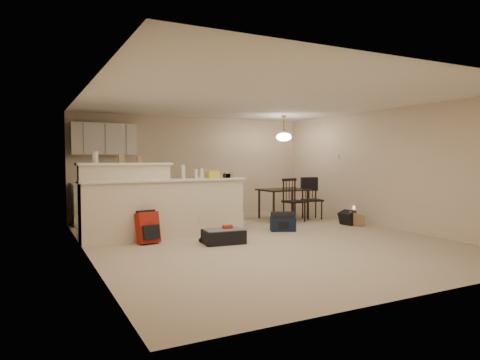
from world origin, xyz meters
TOP-DOWN VIEW (x-y plane):
  - room at (0.00, 0.00)m, footprint 7.00×7.02m
  - breakfast_bar at (-1.76, 0.98)m, footprint 3.08×0.58m
  - upper_cabinets at (-2.20, 3.32)m, footprint 1.40×0.34m
  - kitchen_counter at (-2.00, 3.19)m, footprint 1.80×0.60m
  - thermostat at (2.98, 1.55)m, footprint 0.02×0.12m
  - jar at (-2.71, 1.12)m, footprint 0.10×0.10m
  - cereal_box at (-2.26, 1.12)m, footprint 0.10×0.07m
  - small_box at (-1.94, 1.12)m, footprint 0.08×0.06m
  - bottle_a at (-1.18, 0.90)m, footprint 0.07×0.07m
  - bottle_b at (-0.93, 0.90)m, footprint 0.06×0.06m
  - bag_lump at (-0.58, 0.90)m, footprint 0.22×0.18m
  - pouch at (-0.29, 0.90)m, footprint 0.12×0.10m
  - extra_item_x at (-0.81, 0.90)m, footprint 0.07×0.07m
  - extra_item_y at (-0.26, 0.90)m, footprint 0.14×0.10m
  - dining_table at (1.81, 2.12)m, footprint 1.20×0.84m
  - pendant_lamp at (1.81, 2.12)m, footprint 0.36×0.36m
  - dining_chair_near at (1.74, 1.54)m, footprint 0.49×0.47m
  - dining_chair_far at (2.35, 1.68)m, footprint 0.50×0.49m
  - suitcase at (-0.77, 0.01)m, footprint 0.73×0.51m
  - red_backpack at (-1.94, 0.61)m, footprint 0.39×0.27m
  - navy_duffel at (0.83, 0.61)m, footprint 0.56×0.45m
  - black_daypack at (2.52, 0.61)m, footprint 0.28×0.36m
  - cardboard_sheet at (2.55, 0.39)m, footprint 0.16×0.34m

SIDE VIEW (x-z plane):
  - suitcase at x=-0.77m, z-range 0.00..0.23m
  - navy_duffel at x=0.83m, z-range 0.00..0.27m
  - cardboard_sheet at x=2.55m, z-range 0.00..0.28m
  - black_daypack at x=2.52m, z-range 0.00..0.30m
  - red_backpack at x=-1.94m, z-range 0.00..0.54m
  - kitchen_counter at x=-2.00m, z-range 0.00..0.90m
  - dining_chair_far at x=2.35m, z-range 0.00..0.98m
  - dining_chair_near at x=1.74m, z-range 0.00..1.00m
  - breakfast_bar at x=-1.76m, z-range -0.09..1.30m
  - dining_table at x=1.81m, z-range 0.27..1.00m
  - pouch at x=-0.29m, z-range 1.09..1.17m
  - extra_item_y at x=-0.26m, z-range 1.09..1.20m
  - bag_lump at x=-0.58m, z-range 1.09..1.23m
  - bottle_b at x=-0.93m, z-range 1.09..1.27m
  - extra_item_x at x=-0.81m, z-range 1.09..1.28m
  - bottle_a at x=-1.18m, z-range 1.09..1.35m
  - room at x=0.00m, z-range 0.00..2.50m
  - small_box at x=-1.94m, z-range 1.39..1.51m
  - cereal_box at x=-2.26m, z-range 1.39..1.55m
  - jar at x=-2.71m, z-range 1.39..1.59m
  - thermostat at x=2.98m, z-range 1.44..1.56m
  - upper_cabinets at x=-2.20m, z-range 1.55..2.25m
  - pendant_lamp at x=1.81m, z-range 1.68..2.30m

